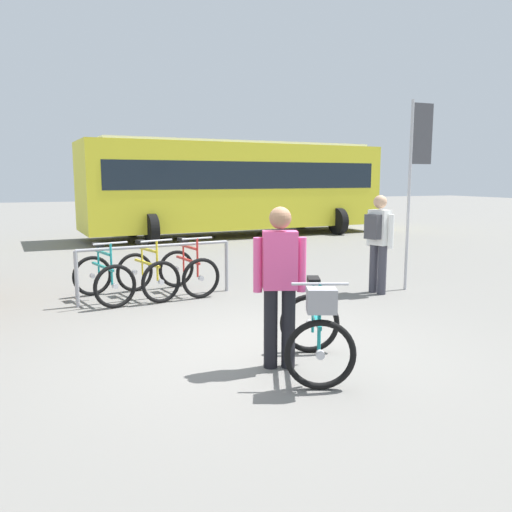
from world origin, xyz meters
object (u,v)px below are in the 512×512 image
object	(u,v)px
featured_bicycle	(316,329)
bus_distant	(237,183)
racked_bike_teal	(103,278)
person_with_featured_bike	(280,280)
racked_bike_yellow	(147,275)
pedestrian_with_backpack	(378,238)
racked_bike_red	(188,271)
banner_flag	(417,159)

from	to	relation	value
featured_bicycle	bus_distant	world-z (taller)	bus_distant
racked_bike_teal	person_with_featured_bike	bearing A→B (deg)	-69.75
person_with_featured_bike	racked_bike_yellow	bearing A→B (deg)	99.85
person_with_featured_bike	pedestrian_with_backpack	size ratio (longest dim) A/B	1.00
racked_bike_yellow	pedestrian_with_backpack	xyz separation A→B (m)	(3.59, -1.21, 0.57)
racked_bike_red	featured_bicycle	xyz separation A→B (m)	(0.21, -4.02, 0.08)
racked_bike_teal	bus_distant	distance (m)	9.72
banner_flag	racked_bike_yellow	bearing A→B (deg)	165.36
person_with_featured_bike	banner_flag	bearing A→B (deg)	34.34
pedestrian_with_backpack	banner_flag	world-z (taller)	banner_flag
person_with_featured_bike	pedestrian_with_backpack	bearing A→B (deg)	40.01
featured_bicycle	person_with_featured_bike	distance (m)	0.60
racked_bike_yellow	banner_flag	bearing A→B (deg)	-14.64
banner_flag	bus_distant	bearing A→B (deg)	89.05
racked_bike_red	banner_flag	distance (m)	4.29
racked_bike_red	pedestrian_with_backpack	distance (m)	3.21
pedestrian_with_backpack	banner_flag	bearing A→B (deg)	5.19
bus_distant	banner_flag	distance (m)	9.18
pedestrian_with_backpack	person_with_featured_bike	bearing A→B (deg)	-139.99
banner_flag	racked_bike_red	bearing A→B (deg)	161.83
featured_bicycle	banner_flag	bearing A→B (deg)	39.10
racked_bike_yellow	bus_distant	world-z (taller)	bus_distant
bus_distant	banner_flag	world-z (taller)	banner_flag
racked_bike_teal	racked_bike_yellow	distance (m)	0.70
racked_bike_yellow	person_with_featured_bike	world-z (taller)	person_with_featured_bike
person_with_featured_bike	featured_bicycle	bearing A→B (deg)	-44.74
racked_bike_yellow	featured_bicycle	world-z (taller)	same
person_with_featured_bike	banner_flag	world-z (taller)	banner_flag
racked_bike_yellow	featured_bicycle	distance (m)	4.06
featured_bicycle	person_with_featured_bike	bearing A→B (deg)	135.26
pedestrian_with_backpack	bus_distant	bearing A→B (deg)	84.24
racked_bike_red	pedestrian_with_backpack	world-z (taller)	pedestrian_with_backpack
racked_bike_red	person_with_featured_bike	distance (m)	3.79
pedestrian_with_backpack	racked_bike_teal	bearing A→B (deg)	165.00
racked_bike_red	bus_distant	distance (m)	8.94
racked_bike_teal	person_with_featured_bike	size ratio (longest dim) A/B	0.73
bus_distant	featured_bicycle	bearing A→B (deg)	-106.80
featured_bicycle	pedestrian_with_backpack	size ratio (longest dim) A/B	0.77
racked_bike_teal	racked_bike_red	distance (m)	1.40
racked_bike_yellow	bus_distant	xyz separation A→B (m)	(4.52, 8.02, 1.37)
racked_bike_yellow	person_with_featured_bike	bearing A→B (deg)	-80.15
racked_bike_red	pedestrian_with_backpack	size ratio (longest dim) A/B	0.73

